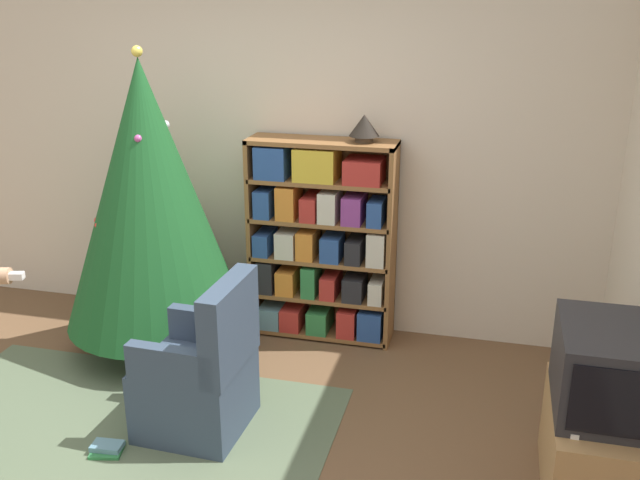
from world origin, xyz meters
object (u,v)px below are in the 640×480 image
at_px(bookshelf, 321,241).
at_px(christmas_tree, 149,196).
at_px(television, 602,369).
at_px(armchair, 201,377).
at_px(table_lamp, 364,127).

relative_size(bookshelf, christmas_tree, 0.70).
height_order(television, armchair, armchair).
bearing_deg(armchair, bookshelf, 166.67).
bearing_deg(television, table_lamp, 135.26).
bearing_deg(television, christmas_tree, 161.47).
distance_m(bookshelf, christmas_tree, 1.20).
height_order(christmas_tree, armchair, christmas_tree).
xyz_separation_m(bookshelf, armchair, (-0.36, -1.30, -0.40)).
height_order(bookshelf, table_lamp, table_lamp).
xyz_separation_m(bookshelf, television, (1.70, -1.38, -0.01)).
relative_size(television, armchair, 0.65).
height_order(armchair, table_lamp, table_lamp).
height_order(television, table_lamp, table_lamp).
relative_size(television, christmas_tree, 0.29).
xyz_separation_m(television, christmas_tree, (-2.73, 0.92, 0.39)).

